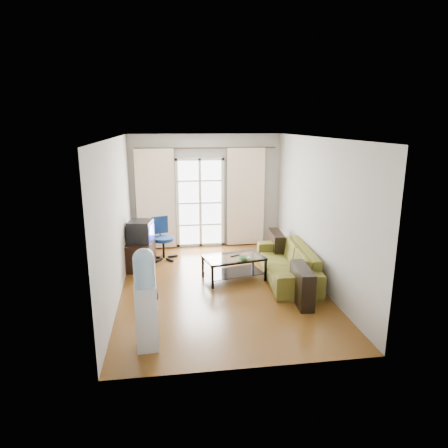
{
  "coord_description": "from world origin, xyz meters",
  "views": [
    {
      "loc": [
        -0.92,
        -6.85,
        2.94
      ],
      "look_at": [
        0.11,
        0.35,
        1.1
      ],
      "focal_mm": 32.0,
      "sensor_mm": 36.0,
      "label": 1
    }
  ],
  "objects_px": {
    "sofa": "(287,263)",
    "task_chair": "(163,247)",
    "tv_stand": "(141,255)",
    "crt_tv": "(140,231)",
    "water_cooler": "(146,298)",
    "coffee_table": "(234,265)"
  },
  "relations": [
    {
      "from": "coffee_table",
      "to": "water_cooler",
      "type": "height_order",
      "value": "water_cooler"
    },
    {
      "from": "sofa",
      "to": "task_chair",
      "type": "height_order",
      "value": "task_chair"
    },
    {
      "from": "task_chair",
      "to": "coffee_table",
      "type": "bearing_deg",
      "value": -66.01
    },
    {
      "from": "sofa",
      "to": "tv_stand",
      "type": "height_order",
      "value": "sofa"
    },
    {
      "from": "water_cooler",
      "to": "sofa",
      "type": "bearing_deg",
      "value": 36.07
    },
    {
      "from": "sofa",
      "to": "water_cooler",
      "type": "xyz_separation_m",
      "value": [
        -2.58,
        -2.16,
        0.42
      ]
    },
    {
      "from": "coffee_table",
      "to": "water_cooler",
      "type": "distance_m",
      "value": 2.76
    },
    {
      "from": "coffee_table",
      "to": "crt_tv",
      "type": "distance_m",
      "value": 2.08
    },
    {
      "from": "task_chair",
      "to": "tv_stand",
      "type": "bearing_deg",
      "value": -149.87
    },
    {
      "from": "sofa",
      "to": "water_cooler",
      "type": "relative_size",
      "value": 1.59
    },
    {
      "from": "tv_stand",
      "to": "crt_tv",
      "type": "height_order",
      "value": "crt_tv"
    },
    {
      "from": "coffee_table",
      "to": "water_cooler",
      "type": "bearing_deg",
      "value": -124.53
    },
    {
      "from": "crt_tv",
      "to": "water_cooler",
      "type": "bearing_deg",
      "value": -73.81
    },
    {
      "from": "coffee_table",
      "to": "crt_tv",
      "type": "height_order",
      "value": "crt_tv"
    },
    {
      "from": "crt_tv",
      "to": "water_cooler",
      "type": "height_order",
      "value": "water_cooler"
    },
    {
      "from": "task_chair",
      "to": "water_cooler",
      "type": "bearing_deg",
      "value": -112.52
    },
    {
      "from": "coffee_table",
      "to": "sofa",
      "type": "bearing_deg",
      "value": -5.06
    },
    {
      "from": "tv_stand",
      "to": "crt_tv",
      "type": "relative_size",
      "value": 1.34
    },
    {
      "from": "sofa",
      "to": "tv_stand",
      "type": "bearing_deg",
      "value": -104.96
    },
    {
      "from": "tv_stand",
      "to": "water_cooler",
      "type": "xyz_separation_m",
      "value": [
        0.26,
        -3.14,
        0.46
      ]
    },
    {
      "from": "sofa",
      "to": "task_chair",
      "type": "relative_size",
      "value": 2.39
    },
    {
      "from": "coffee_table",
      "to": "water_cooler",
      "type": "xyz_separation_m",
      "value": [
        -1.55,
        -2.25,
        0.44
      ]
    }
  ]
}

